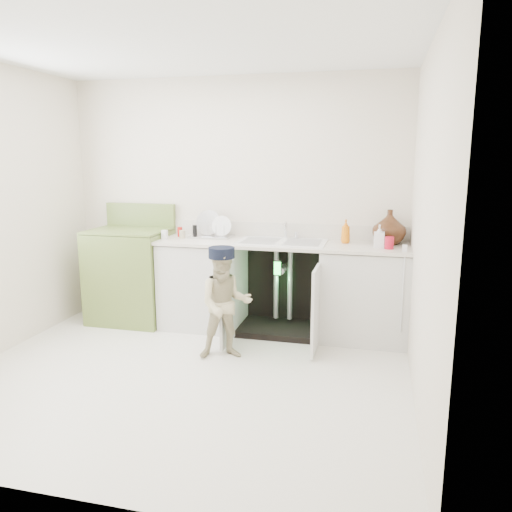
{
  "coord_description": "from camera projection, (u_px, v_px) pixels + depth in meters",
  "views": [
    {
      "loc": [
        1.44,
        -3.46,
        1.72
      ],
      "look_at": [
        0.42,
        0.7,
        0.86
      ],
      "focal_mm": 35.0,
      "sensor_mm": 36.0,
      "label": 1
    }
  ],
  "objects": [
    {
      "name": "ground",
      "position": [
        184.0,
        376.0,
        3.97
      ],
      "size": [
        3.5,
        3.5,
        0.0
      ],
      "primitive_type": "plane",
      "color": "silver",
      "rests_on": "ground"
    },
    {
      "name": "room_shell",
      "position": [
        179.0,
        220.0,
        3.72
      ],
      "size": [
        6.0,
        5.5,
        1.26
      ],
      "color": "beige",
      "rests_on": "ground"
    },
    {
      "name": "counter_run",
      "position": [
        284.0,
        285.0,
        4.89
      ],
      "size": [
        2.44,
        1.02,
        1.22
      ],
      "color": "silver",
      "rests_on": "ground"
    },
    {
      "name": "avocado_stove",
      "position": [
        131.0,
        274.0,
        5.24
      ],
      "size": [
        0.78,
        0.65,
        1.22
      ],
      "color": "#5D7031",
      "rests_on": "ground"
    },
    {
      "name": "repair_worker",
      "position": [
        225.0,
        303.0,
        4.24
      ],
      "size": [
        0.68,
        0.67,
        0.97
      ],
      "rotation": [
        0.0,
        0.0,
        0.36
      ],
      "color": "beige",
      "rests_on": "ground"
    }
  ]
}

